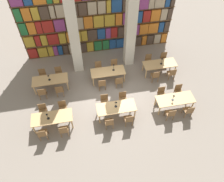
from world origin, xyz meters
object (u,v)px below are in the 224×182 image
(reading_table_4, at_px, (108,72))
(chair_17, at_px, (98,67))
(chair_13, at_px, (43,75))
(chair_15, at_px, (59,73))
(chair_20, at_px, (155,76))
(chair_18, at_px, (119,81))
(desk_lamp_2, at_px, (174,97))
(chair_12, at_px, (42,93))
(chair_0, at_px, (42,134))
(chair_2, at_px, (64,130))
(chair_16, at_px, (102,84))
(pillar_left, at_px, (73,28))
(reading_table_2, at_px, (175,100))
(chair_5, at_px, (105,101))
(desk_lamp_1, at_px, (116,103))
(reading_table_0, at_px, (52,118))
(chair_10, at_px, (189,111))
(chair_4, at_px, (109,122))
(chair_21, at_px, (149,60))
(chair_6, at_px, (129,119))
(chair_7, at_px, (123,98))
(desk_lamp_5, at_px, (162,60))
(chair_11, at_px, (178,91))
(reading_table_3, at_px, (50,80))
(chair_22, at_px, (172,73))
(chair_9, at_px, (162,93))
(chair_8, at_px, (170,114))
(desk_lamp_4, at_px, (114,66))
(reading_table_5, at_px, (160,65))
(chair_14, at_px, (60,90))
(chair_23, at_px, (164,58))
(pillar_center, at_px, (131,22))
(reading_table_1, at_px, (116,108))
(chair_1, at_px, (43,110))
(desk_lamp_0, at_px, (47,115))
(chair_19, at_px, (114,65))

(reading_table_4, relative_size, chair_17, 2.30)
(chair_13, xyz_separation_m, chair_15, (0.96, 0.00, 0.00))
(chair_20, bearing_deg, chair_18, -178.47)
(desk_lamp_2, height_order, chair_12, desk_lamp_2)
(chair_0, relative_size, chair_2, 1.00)
(chair_17, bearing_deg, chair_16, 90.00)
(pillar_left, distance_m, reading_table_2, 6.73)
(chair_5, xyz_separation_m, desk_lamp_1, (0.48, -0.65, 0.53))
(reading_table_0, distance_m, chair_16, 3.45)
(reading_table_2, distance_m, chair_10, 0.88)
(chair_4, xyz_separation_m, chair_16, (0.06, 2.65, 0.00))
(desk_lamp_2, distance_m, chair_21, 3.54)
(chair_6, distance_m, reading_table_2, 2.75)
(chair_7, distance_m, desk_lamp_5, 3.50)
(chair_11, distance_m, chair_18, 3.40)
(chair_7, xyz_separation_m, chair_12, (-4.33, 1.23, 0.00))
(reading_table_3, height_order, chair_22, chair_22)
(chair_9, bearing_deg, reading_table_2, 124.98)
(chair_8, xyz_separation_m, desk_lamp_4, (-2.32, 3.43, 0.57))
(desk_lamp_2, bearing_deg, desk_lamp_5, 83.38)
(chair_13, xyz_separation_m, reading_table_5, (7.09, -0.60, 0.17))
(chair_14, bearing_deg, desk_lamp_4, 13.20)
(chair_12, xyz_separation_m, chair_18, (4.38, 0.04, 0.00))
(chair_0, bearing_deg, chair_6, 0.24)
(desk_lamp_2, bearing_deg, chair_6, -166.61)
(reading_table_5, bearing_deg, chair_13, 175.20)
(chair_7, xyz_separation_m, desk_lamp_2, (2.50, -0.79, 0.51))
(chair_15, distance_m, chair_20, 5.80)
(desk_lamp_5, bearing_deg, desk_lamp_4, 179.95)
(chair_5, xyz_separation_m, chair_10, (4.19, -1.44, 0.00))
(desk_lamp_4, distance_m, chair_23, 3.56)
(chair_4, xyz_separation_m, chair_13, (-3.32, 3.99, 0.00))
(pillar_center, bearing_deg, desk_lamp_1, -112.40)
(reading_table_1, xyz_separation_m, chair_9, (2.70, 0.63, -0.17))
(chair_9, height_order, desk_lamp_2, desk_lamp_2)
(chair_6, xyz_separation_m, chair_12, (-4.33, 2.61, 0.00))
(chair_0, bearing_deg, reading_table_3, 82.74)
(chair_0, distance_m, desk_lamp_2, 6.82)
(chair_20, xyz_separation_m, chair_23, (1.03, 1.38, 0.00))
(chair_6, bearing_deg, chair_1, 162.31)
(desk_lamp_0, bearing_deg, chair_8, -6.45)
(reading_table_3, bearing_deg, desk_lamp_1, -37.75)
(chair_13, bearing_deg, chair_8, 148.13)
(chair_1, bearing_deg, desk_lamp_1, 170.38)
(desk_lamp_2, relative_size, chair_17, 0.44)
(chair_1, xyz_separation_m, chair_11, (7.46, -0.04, 0.00))
(reading_table_4, distance_m, chair_19, 0.89)
(desk_lamp_0, height_order, reading_table_2, desk_lamp_0)
(reading_table_0, xyz_separation_m, chair_22, (7.09, 2.03, -0.17))
(reading_table_1, xyz_separation_m, reading_table_5, (3.27, 2.71, 0.00))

